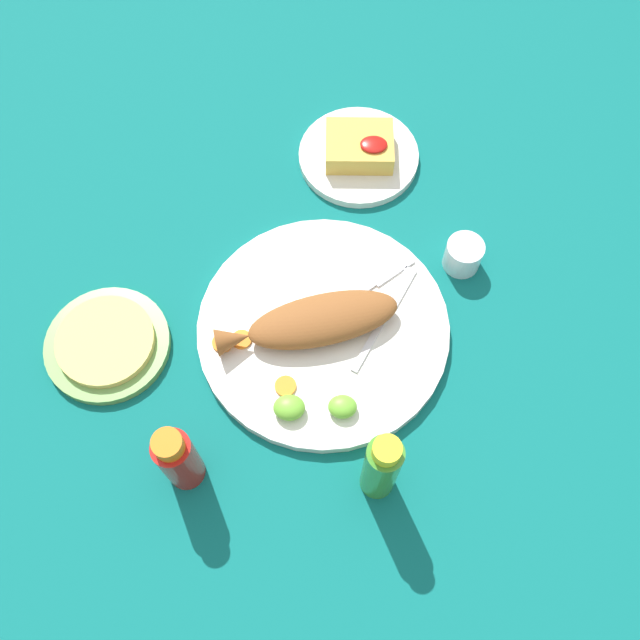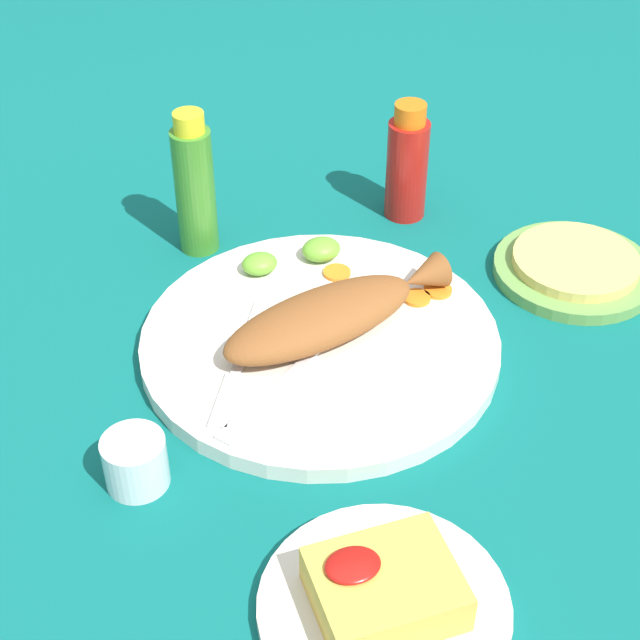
# 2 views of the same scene
# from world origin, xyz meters

# --- Properties ---
(ground_plane) EXTENTS (4.00, 4.00, 0.00)m
(ground_plane) POSITION_xyz_m (0.00, 0.00, 0.00)
(ground_plane) COLOR #0C605B
(main_plate) EXTENTS (0.36, 0.36, 0.02)m
(main_plate) POSITION_xyz_m (0.00, 0.00, 0.01)
(main_plate) COLOR silver
(main_plate) RESTS_ON ground_plane
(fried_fish) EXTENTS (0.27, 0.13, 0.04)m
(fried_fish) POSITION_xyz_m (-0.01, -0.00, 0.04)
(fried_fish) COLOR brown
(fried_fish) RESTS_ON main_plate
(fork_near) EXTENTS (0.16, 0.12, 0.00)m
(fork_near) POSITION_xyz_m (0.07, 0.06, 0.02)
(fork_near) COLOR silver
(fork_near) RESTS_ON main_plate
(fork_far) EXTENTS (0.10, 0.17, 0.00)m
(fork_far) POSITION_xyz_m (0.09, 0.02, 0.02)
(fork_far) COLOR silver
(fork_far) RESTS_ON main_plate
(carrot_slice_near) EXTENTS (0.03, 0.03, 0.00)m
(carrot_slice_near) POSITION_xyz_m (-0.12, -0.02, 0.02)
(carrot_slice_near) COLOR orange
(carrot_slice_near) RESTS_ON main_plate
(carrot_slice_mid) EXTENTS (0.03, 0.03, 0.00)m
(carrot_slice_mid) POSITION_xyz_m (-0.14, -0.03, 0.02)
(carrot_slice_mid) COLOR orange
(carrot_slice_mid) RESTS_ON main_plate
(carrot_slice_far) EXTENTS (0.03, 0.03, 0.00)m
(carrot_slice_far) POSITION_xyz_m (-0.05, -0.09, 0.02)
(carrot_slice_far) COLOR orange
(carrot_slice_far) RESTS_ON main_plate
(lime_wedge_main) EXTENTS (0.04, 0.04, 0.02)m
(lime_wedge_main) POSITION_xyz_m (-0.04, -0.13, 0.03)
(lime_wedge_main) COLOR #6BB233
(lime_wedge_main) RESTS_ON main_plate
(lime_wedge_side) EXTENTS (0.04, 0.03, 0.02)m
(lime_wedge_side) POSITION_xyz_m (0.03, -0.12, 0.03)
(lime_wedge_side) COLOR #6BB233
(lime_wedge_side) RESTS_ON main_plate
(hot_sauce_bottle_red) EXTENTS (0.05, 0.05, 0.14)m
(hot_sauce_bottle_red) POSITION_xyz_m (-0.18, -0.21, 0.07)
(hot_sauce_bottle_red) COLOR #B21914
(hot_sauce_bottle_red) RESTS_ON ground_plane
(hot_sauce_bottle_green) EXTENTS (0.04, 0.04, 0.17)m
(hot_sauce_bottle_green) POSITION_xyz_m (0.07, -0.22, 0.08)
(hot_sauce_bottle_green) COLOR #3D8428
(hot_sauce_bottle_green) RESTS_ON ground_plane
(salt_cup) EXTENTS (0.06, 0.06, 0.05)m
(salt_cup) POSITION_xyz_m (0.21, 0.12, 0.02)
(salt_cup) COLOR silver
(salt_cup) RESTS_ON ground_plane
(side_plate_fries) EXTENTS (0.19, 0.19, 0.01)m
(side_plate_fries) POSITION_xyz_m (0.05, 0.31, 0.01)
(side_plate_fries) COLOR silver
(side_plate_fries) RESTS_ON ground_plane
(fries_pile) EXTENTS (0.11, 0.09, 0.04)m
(fries_pile) POSITION_xyz_m (0.06, 0.31, 0.03)
(fries_pile) COLOR gold
(fries_pile) RESTS_ON side_plate_fries
(tortilla_plate) EXTENTS (0.18, 0.18, 0.01)m
(tortilla_plate) POSITION_xyz_m (-0.31, -0.03, 0.01)
(tortilla_plate) COLOR #6B9E4C
(tortilla_plate) RESTS_ON ground_plane
(tortilla_stack) EXTENTS (0.14, 0.14, 0.01)m
(tortilla_stack) POSITION_xyz_m (-0.31, -0.03, 0.02)
(tortilla_stack) COLOR #E0C666
(tortilla_stack) RESTS_ON tortilla_plate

